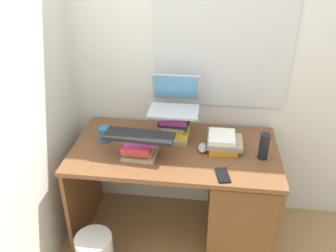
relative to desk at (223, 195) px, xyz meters
name	(u,v)px	position (x,y,z in m)	size (l,w,h in m)	color
ground_plane	(174,231)	(-0.33, 0.03, -0.40)	(6.00, 6.00, 0.00)	#9E7A4C
wall_back	(182,43)	(-0.33, 0.42, 0.90)	(6.00, 0.06, 2.60)	silver
wall_left	(42,57)	(-1.12, 0.03, 0.90)	(0.05, 6.00, 2.60)	silver
desk	(223,195)	(0.00, 0.00, 0.00)	(1.31, 0.70, 0.73)	brown
book_stack_tall	(174,126)	(-0.35, 0.15, 0.42)	(0.21, 0.18, 0.20)	gray
book_stack_keyboard_riser	(140,147)	(-0.53, -0.08, 0.39)	(0.22, 0.18, 0.13)	gray
book_stack_side	(223,142)	(-0.02, 0.06, 0.38)	(0.22, 0.20, 0.10)	orange
laptop	(175,101)	(-0.35, 0.21, 0.58)	(0.32, 0.29, 0.21)	#B7BABF
keyboard	(139,136)	(-0.53, -0.09, 0.47)	(0.42, 0.14, 0.02)	black
computer_mouse	(203,148)	(-0.15, 0.03, 0.35)	(0.06, 0.10, 0.04)	#A5A8AD
mug	(106,134)	(-0.79, 0.07, 0.38)	(0.12, 0.08, 0.10)	#265999
water_bottle	(264,146)	(0.22, -0.02, 0.41)	(0.06, 0.06, 0.17)	black
cell_phone	(223,175)	(-0.03, -0.23, 0.34)	(0.07, 0.14, 0.01)	black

